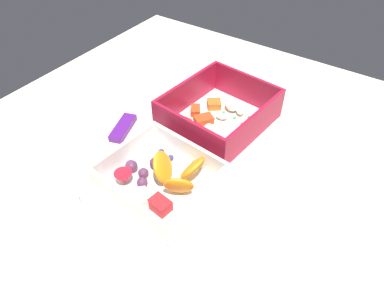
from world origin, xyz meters
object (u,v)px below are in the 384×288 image
(pasta_container, at_px, (218,116))
(paper_cup_liner, at_px, (66,203))
(fruit_bowl, at_px, (161,179))
(candy_bar, at_px, (123,128))

(pasta_container, bearing_deg, paper_cup_liner, 169.89)
(fruit_bowl, xyz_separation_m, candy_bar, (0.07, 0.14, -0.01))
(paper_cup_liner, bearing_deg, candy_bar, 15.92)
(fruit_bowl, xyz_separation_m, paper_cup_liner, (-0.11, 0.09, -0.01))
(candy_bar, bearing_deg, paper_cup_liner, -164.08)
(pasta_container, bearing_deg, fruit_bowl, -171.64)
(fruit_bowl, distance_m, candy_bar, 0.15)
(pasta_container, distance_m, candy_bar, 0.17)
(fruit_bowl, bearing_deg, candy_bar, 64.33)
(fruit_bowl, bearing_deg, pasta_container, 2.38)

